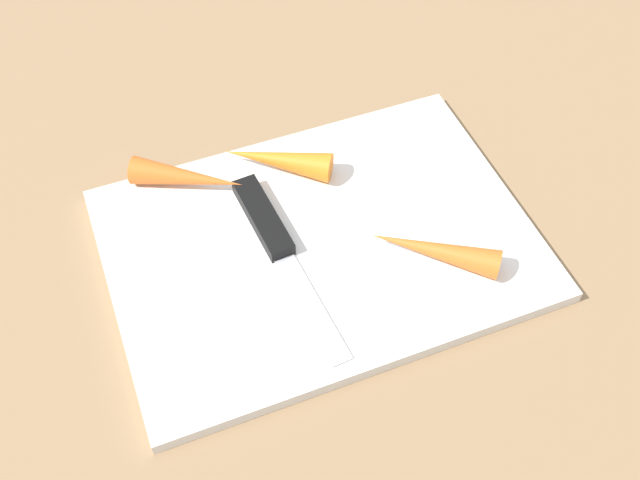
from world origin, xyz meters
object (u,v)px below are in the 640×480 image
carrot_shortest (277,160)px  carrot_medium (187,177)px  carrot_longest (434,250)px  cutting_board (320,244)px  knife (269,228)px

carrot_shortest → carrot_medium: bearing=26.8°
carrot_medium → carrot_longest: size_ratio=0.93×
cutting_board → carrot_longest: size_ratio=3.30×
carrot_medium → carrot_longest: same height
knife → carrot_longest: bearing=52.8°
knife → carrot_shortest: bearing=150.3°
knife → carrot_medium: (-0.05, 0.08, 0.01)m
cutting_board → knife: size_ratio=1.79×
carrot_shortest → cutting_board: bearing=127.6°
carrot_medium → carrot_longest: (0.17, -0.15, -0.00)m
carrot_shortest → carrot_longest: size_ratio=0.91×
cutting_board → carrot_shortest: size_ratio=3.62×
cutting_board → knife: 0.05m
cutting_board → knife: knife is taller
carrot_shortest → carrot_longest: 0.17m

